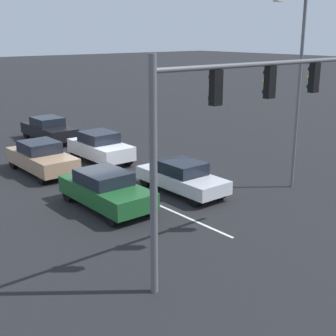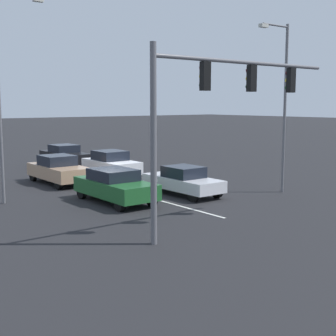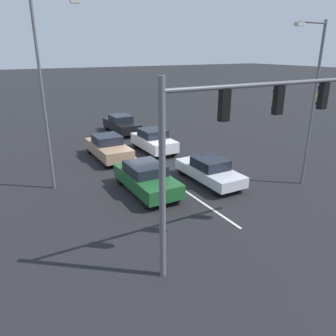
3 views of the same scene
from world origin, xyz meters
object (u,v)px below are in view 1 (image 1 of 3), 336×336
car_black_leftlane_third (49,129)px  traffic_signal_gantry (230,110)px  car_darkgreen_midlane_front (106,189)px  car_silver_leftlane_front (182,177)px  car_white_leftlane_second (100,147)px  street_lamp_left_shoulder (296,82)px  car_tan_midlane_second (41,157)px

car_black_leftlane_third → traffic_signal_gantry: size_ratio=0.55×
car_darkgreen_midlane_front → car_black_leftlane_third: bearing=-106.0°
car_silver_leftlane_front → car_white_leftlane_second: (0.09, -6.60, 0.13)m
car_darkgreen_midlane_front → street_lamp_left_shoulder: (-7.71, 3.10, 3.96)m
car_black_leftlane_third → car_darkgreen_midlane_front: bearing=74.0°
car_tan_midlane_second → traffic_signal_gantry: 13.02m
car_silver_leftlane_front → car_darkgreen_midlane_front: size_ratio=0.99×
car_black_leftlane_third → traffic_signal_gantry: traffic_signal_gantry is taller
car_darkgreen_midlane_front → car_white_leftlane_second: bearing=-119.8°
traffic_signal_gantry → street_lamp_left_shoulder: 7.98m
car_tan_midlane_second → car_darkgreen_midlane_front: bearing=88.4°
car_black_leftlane_third → street_lamp_left_shoulder: (-4.11, 15.65, 3.96)m
car_silver_leftlane_front → car_white_leftlane_second: size_ratio=1.09×
traffic_signal_gantry → car_silver_leftlane_front: bearing=-119.5°
car_silver_leftlane_front → traffic_signal_gantry: traffic_signal_gantry is taller
car_silver_leftlane_front → car_darkgreen_midlane_front: (3.58, -0.50, 0.07)m
car_silver_leftlane_front → car_black_leftlane_third: bearing=-90.1°
car_darkgreen_midlane_front → car_tan_midlane_second: size_ratio=0.98×
car_tan_midlane_second → traffic_signal_gantry: traffic_signal_gantry is taller
traffic_signal_gantry → car_black_leftlane_third: bearing=-99.8°
traffic_signal_gantry → street_lamp_left_shoulder: size_ratio=1.03×
car_white_leftlane_second → traffic_signal_gantry: traffic_signal_gantry is taller
car_white_leftlane_second → traffic_signal_gantry: bearing=75.7°
car_darkgreen_midlane_front → street_lamp_left_shoulder: street_lamp_left_shoulder is taller
car_tan_midlane_second → car_black_leftlane_third: 7.19m
car_silver_leftlane_front → car_tan_midlane_second: size_ratio=0.97×
car_darkgreen_midlane_front → car_black_leftlane_third: 13.06m
street_lamp_left_shoulder → traffic_signal_gantry: bearing=22.8°
car_darkgreen_midlane_front → car_tan_midlane_second: bearing=-91.6°
car_white_leftlane_second → car_silver_leftlane_front: bearing=90.8°
car_darkgreen_midlane_front → car_tan_midlane_second: (-0.17, -6.23, 0.01)m
car_tan_midlane_second → car_white_leftlane_second: bearing=177.6°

